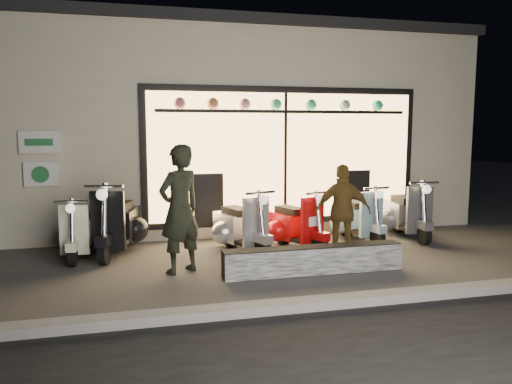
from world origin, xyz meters
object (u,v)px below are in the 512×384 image
at_px(graffiti_barrier, 314,260).
at_px(scooter_red, 292,225).
at_px(scooter_silver, 238,226).
at_px(man, 180,209).
at_px(woman, 343,212).

relative_size(graffiti_barrier, scooter_red, 1.89).
height_order(graffiti_barrier, scooter_silver, scooter_silver).
distance_m(man, woman, 2.63).
xyz_separation_m(scooter_red, man, (-2.05, -1.06, 0.52)).
distance_m(scooter_red, woman, 1.10).
relative_size(scooter_silver, man, 0.79).
relative_size(graffiti_barrier, woman, 1.75).
bearing_deg(scooter_red, scooter_silver, 158.16).
bearing_deg(scooter_red, woman, -77.60).
height_order(graffiti_barrier, scooter_red, scooter_red).
xyz_separation_m(graffiti_barrier, man, (-1.86, 0.53, 0.73)).
bearing_deg(scooter_red, man, -173.39).
distance_m(graffiti_barrier, scooter_silver, 1.80).
bearing_deg(scooter_red, graffiti_barrier, -117.73).
bearing_deg(graffiti_barrier, scooter_silver, 115.46).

